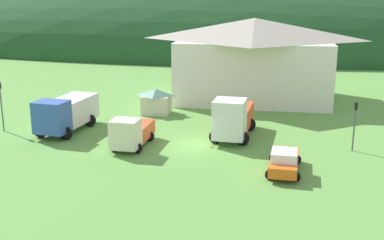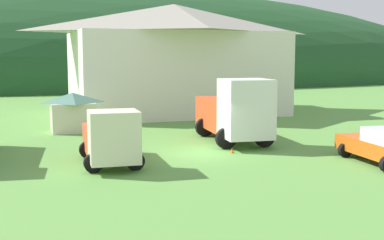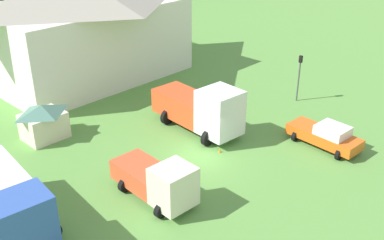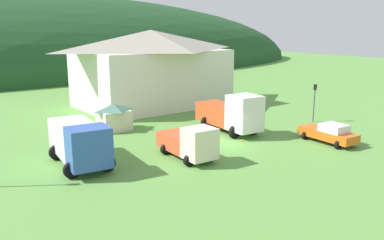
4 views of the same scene
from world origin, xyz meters
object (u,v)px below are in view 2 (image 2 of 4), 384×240
depot_building (174,57)px  traffic_cone_near_pickup (232,153)px  light_truck_cream (111,138)px  service_pickup_orange (383,146)px  play_shed_cream (73,112)px  heavy_rig_white (235,111)px

depot_building → traffic_cone_near_pickup: 18.92m
light_truck_cream → service_pickup_orange: light_truck_cream is taller
play_shed_cream → heavy_rig_white: size_ratio=0.40×
light_truck_cream → heavy_rig_white: bearing=119.7°
light_truck_cream → service_pickup_orange: (11.58, -3.56, -0.42)m
traffic_cone_near_pickup → service_pickup_orange: bearing=-39.9°
play_shed_cream → service_pickup_orange: (12.10, -14.43, -0.45)m
play_shed_cream → light_truck_cream: light_truck_cream is taller
play_shed_cream → service_pickup_orange: size_ratio=0.58×
play_shed_cream → service_pickup_orange: 18.84m
play_shed_cream → heavy_rig_white: bearing=-41.2°
play_shed_cream → depot_building: bearing=42.0°
play_shed_cream → traffic_cone_near_pickup: (6.72, -9.94, -1.28)m
light_truck_cream → heavy_rig_white: size_ratio=0.74×
heavy_rig_white → service_pickup_orange: heavy_rig_white is taller
service_pickup_orange → traffic_cone_near_pickup: (-5.38, 4.50, -0.83)m
depot_building → light_truck_cream: 21.26m
play_shed_cream → service_pickup_orange: play_shed_cream is taller
depot_building → service_pickup_orange: depot_building is taller
depot_building → traffic_cone_near_pickup: size_ratio=33.16×
service_pickup_orange → play_shed_cream: bearing=-136.0°
light_truck_cream → service_pickup_orange: size_ratio=1.08×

